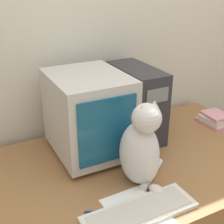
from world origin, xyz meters
TOP-DOWN VIEW (x-y plane):
  - wall_back at (0.00, 1.00)m, footprint 7.00×0.05m
  - desk at (0.00, 0.47)m, footprint 1.56×0.94m
  - crt_monitor at (-0.20, 0.66)m, footprint 0.36×0.45m
  - computer_tower at (0.11, 0.72)m, footprint 0.18×0.41m
  - keyboard at (-0.21, 0.13)m, footprint 0.47×0.16m
  - cat at (-0.10, 0.31)m, footprint 0.28×0.26m
  - book_stack at (0.64, 0.61)m, footprint 0.17×0.21m
  - pen at (-0.35, 0.21)m, footprint 0.13×0.07m
  - paper_sheet at (-0.22, 0.13)m, footprint 0.22×0.30m

SIDE VIEW (x-z plane):
  - desk at x=0.00m, z-range 0.00..0.73m
  - paper_sheet at x=-0.22m, z-range 0.73..0.73m
  - pen at x=-0.35m, z-range 0.73..0.74m
  - keyboard at x=-0.21m, z-range 0.73..0.75m
  - book_stack at x=0.64m, z-range 0.72..0.79m
  - cat at x=-0.10m, z-range 0.70..1.11m
  - computer_tower at x=0.11m, z-range 0.73..1.14m
  - crt_monitor at x=-0.20m, z-range 0.73..1.17m
  - wall_back at x=0.00m, z-range 0.00..2.50m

